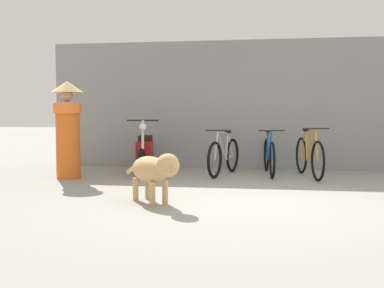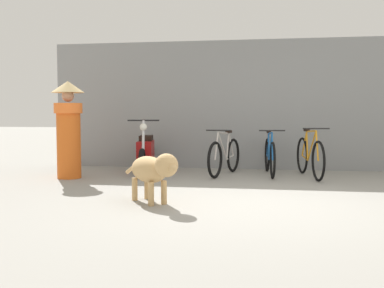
% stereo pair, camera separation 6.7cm
% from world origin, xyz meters
% --- Properties ---
extents(ground_plane, '(60.00, 60.00, 0.00)m').
position_xyz_m(ground_plane, '(0.00, 0.00, 0.00)').
color(ground_plane, gray).
extents(shop_wall_back, '(9.07, 0.20, 2.64)m').
position_xyz_m(shop_wall_back, '(0.00, 3.69, 1.32)').
color(shop_wall_back, gray).
rests_on(shop_wall_back, ground).
extents(bicycle_0, '(0.55, 1.58, 0.85)m').
position_xyz_m(bicycle_0, '(-0.79, 2.61, 0.35)').
color(bicycle_0, black).
rests_on(bicycle_0, ground).
extents(bicycle_1, '(0.46, 1.68, 0.85)m').
position_xyz_m(bicycle_1, '(0.04, 2.76, 0.35)').
color(bicycle_1, black).
rests_on(bicycle_1, ground).
extents(bicycle_2, '(0.47, 1.68, 0.90)m').
position_xyz_m(bicycle_2, '(0.75, 2.56, 0.37)').
color(bicycle_2, black).
rests_on(bicycle_2, ground).
extents(motorcycle, '(0.58, 1.88, 1.03)m').
position_xyz_m(motorcycle, '(-2.31, 2.65, 0.40)').
color(motorcycle, black).
rests_on(motorcycle, ground).
extents(stray_dog, '(0.95, 0.98, 0.66)m').
position_xyz_m(stray_dog, '(-1.46, -0.19, 0.43)').
color(stray_dog, tan).
rests_on(stray_dog, ground).
extents(person_in_robes, '(0.78, 0.78, 1.71)m').
position_xyz_m(person_in_robes, '(-3.47, 1.78, 0.94)').
color(person_in_robes, orange).
rests_on(person_in_robes, ground).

